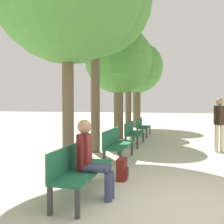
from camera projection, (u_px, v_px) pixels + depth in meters
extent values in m
plane|color=beige|center=(188.00, 209.00, 3.71)|extent=(80.00, 80.00, 0.00)
cube|color=#1E6042|center=(84.00, 171.00, 4.20)|extent=(0.50, 1.68, 0.04)
cube|color=#1E6042|center=(71.00, 157.00, 4.25)|extent=(0.04, 1.68, 0.41)
cube|color=#38383D|center=(77.00, 204.00, 3.39)|extent=(0.06, 0.06, 0.41)
cube|color=#38383D|center=(108.00, 172.00, 4.93)|extent=(0.06, 0.06, 0.41)
cube|color=#38383D|center=(50.00, 201.00, 3.49)|extent=(0.06, 0.06, 0.41)
cube|color=#38383D|center=(89.00, 171.00, 5.03)|extent=(0.06, 0.06, 0.41)
cube|color=#1E6042|center=(119.00, 145.00, 6.83)|extent=(0.50, 1.68, 0.04)
cube|color=#1E6042|center=(111.00, 137.00, 6.88)|extent=(0.04, 1.68, 0.41)
cube|color=#38383D|center=(121.00, 160.00, 6.01)|extent=(0.06, 0.06, 0.41)
cube|color=#38383D|center=(132.00, 149.00, 7.56)|extent=(0.06, 0.06, 0.41)
cube|color=#38383D|center=(104.00, 159.00, 6.12)|extent=(0.06, 0.06, 0.41)
cube|color=#38383D|center=(119.00, 148.00, 7.66)|extent=(0.06, 0.06, 0.41)
cube|color=#1E6042|center=(135.00, 134.00, 9.46)|extent=(0.50, 1.68, 0.04)
cube|color=#1E6042|center=(129.00, 128.00, 9.51)|extent=(0.04, 1.68, 0.41)
cube|color=#38383D|center=(137.00, 143.00, 8.64)|extent=(0.06, 0.06, 0.41)
cube|color=#38383D|center=(143.00, 137.00, 10.18)|extent=(0.06, 0.06, 0.41)
cube|color=#38383D|center=(126.00, 142.00, 8.75)|extent=(0.06, 0.06, 0.41)
cube|color=#38383D|center=(133.00, 137.00, 10.29)|extent=(0.06, 0.06, 0.41)
cube|color=#1E6042|center=(144.00, 127.00, 12.09)|extent=(0.50, 1.68, 0.04)
cube|color=#1E6042|center=(139.00, 122.00, 12.14)|extent=(0.04, 1.68, 0.41)
cube|color=#38383D|center=(146.00, 134.00, 11.27)|extent=(0.06, 0.06, 0.41)
cube|color=#38383D|center=(150.00, 130.00, 12.81)|extent=(0.06, 0.06, 0.41)
cube|color=#38383D|center=(137.00, 134.00, 11.37)|extent=(0.06, 0.06, 0.41)
cube|color=#38383D|center=(142.00, 130.00, 12.92)|extent=(0.06, 0.06, 0.41)
cylinder|color=brown|center=(68.00, 99.00, 6.01)|extent=(0.28, 0.28, 3.35)
cylinder|color=brown|center=(95.00, 92.00, 8.04)|extent=(0.29, 0.29, 3.92)
cylinder|color=brown|center=(118.00, 108.00, 11.29)|extent=(0.43, 0.43, 2.72)
sphere|color=#478438|center=(119.00, 60.00, 11.22)|extent=(3.03, 3.03, 3.03)
cylinder|color=brown|center=(128.00, 106.00, 13.62)|extent=(0.32, 0.32, 2.91)
sphere|color=#478438|center=(128.00, 67.00, 13.56)|extent=(2.36, 2.36, 2.36)
cylinder|color=brown|center=(137.00, 104.00, 16.57)|extent=(0.49, 0.49, 3.05)
sphere|color=#478438|center=(137.00, 67.00, 16.49)|extent=(3.40, 3.40, 3.40)
cylinder|color=#384260|center=(95.00, 169.00, 4.02)|extent=(0.43, 0.13, 0.13)
cylinder|color=#384260|center=(108.00, 188.00, 3.98)|extent=(0.13, 0.13, 0.45)
cylinder|color=#384260|center=(98.00, 166.00, 4.17)|extent=(0.43, 0.13, 0.13)
cylinder|color=#384260|center=(111.00, 185.00, 4.12)|extent=(0.13, 0.13, 0.45)
cube|color=maroon|center=(84.00, 152.00, 4.14)|extent=(0.20, 0.23, 0.61)
cylinder|color=maroon|center=(82.00, 152.00, 4.02)|extent=(0.09, 0.09, 0.55)
cylinder|color=maroon|center=(87.00, 149.00, 4.26)|extent=(0.09, 0.09, 0.55)
sphere|color=#A37A5B|center=(84.00, 127.00, 4.13)|extent=(0.23, 0.23, 0.23)
cube|color=maroon|center=(122.00, 169.00, 5.11)|extent=(0.17, 0.34, 0.44)
cube|color=maroon|center=(127.00, 173.00, 5.09)|extent=(0.04, 0.24, 0.19)
cylinder|color=beige|center=(217.00, 138.00, 8.07)|extent=(0.13, 0.13, 0.88)
cylinder|color=beige|center=(222.00, 139.00, 8.03)|extent=(0.13, 0.13, 0.88)
cube|color=black|center=(219.00, 115.00, 8.03)|extent=(0.30, 0.31, 0.63)
cylinder|color=black|center=(215.00, 115.00, 8.06)|extent=(0.09, 0.09, 0.59)
cylinder|color=black|center=(224.00, 115.00, 7.99)|extent=(0.09, 0.09, 0.59)
sphere|color=#A37A5B|center=(220.00, 102.00, 8.01)|extent=(0.24, 0.24, 0.24)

